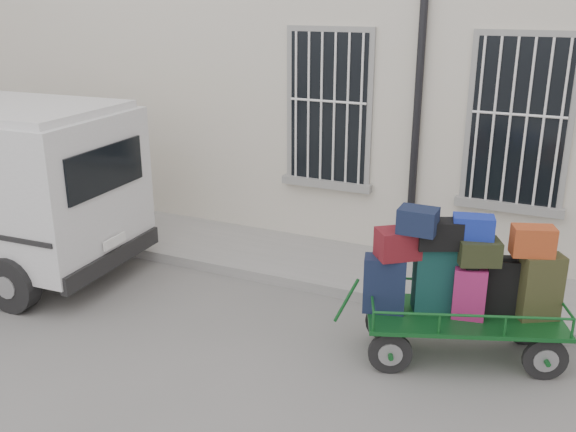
# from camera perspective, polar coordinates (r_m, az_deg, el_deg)

# --- Properties ---
(ground) EXTENTS (80.00, 80.00, 0.00)m
(ground) POSITION_cam_1_polar(r_m,az_deg,el_deg) (7.73, -2.21, -10.76)
(ground) COLOR slate
(ground) RESTS_ON ground
(building) EXTENTS (24.00, 5.15, 6.00)m
(building) POSITION_cam_1_polar(r_m,az_deg,el_deg) (11.90, 10.24, 14.63)
(building) COLOR beige
(building) RESTS_ON ground
(sidewalk) EXTENTS (24.00, 1.70, 0.15)m
(sidewalk) POSITION_cam_1_polar(r_m,az_deg,el_deg) (9.50, 3.89, -4.39)
(sidewalk) COLOR gray
(sidewalk) RESTS_ON ground
(luggage_cart) EXTENTS (2.47, 1.63, 1.76)m
(luggage_cart) POSITION_cam_1_polar(r_m,az_deg,el_deg) (7.18, 15.05, -5.70)
(luggage_cart) COLOR black
(luggage_cart) RESTS_ON ground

